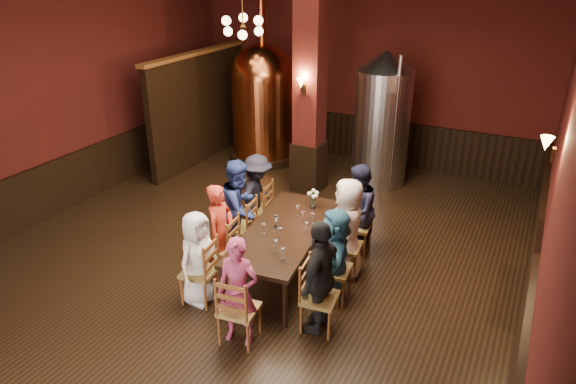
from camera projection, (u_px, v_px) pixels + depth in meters
The scene contains 41 objects.
room at pixel (245, 119), 7.17m from camera, with size 10.00×10.02×4.50m.
wainscot_right at pixel (527, 301), 6.25m from camera, with size 0.08×9.90×1.00m, color black.
wainscot_back at pixel (360, 137), 11.91m from camera, with size 7.90×0.08×1.00m, color black.
wainscot_left at pixel (67, 182), 9.55m from camera, with size 0.08×9.90×1.00m, color black.
column at pixel (310, 79), 9.56m from camera, with size 0.58×0.58×4.50m, color #40120D.
partition at pixel (200, 109), 11.53m from camera, with size 0.22×3.50×2.40m, color black.
pendant_cluster at pixel (243, 26), 9.91m from camera, with size 0.90×0.90×1.70m, color #A57226, non-canonical shape.
sconce_wall at pixel (554, 149), 6.22m from camera, with size 0.20×0.20×0.36m, color black, non-canonical shape.
sconce_column at pixel (303, 85), 9.34m from camera, with size 0.20×0.20×0.36m, color black, non-canonical shape.
dining_table at pixel (284, 233), 7.40m from camera, with size 1.29×2.51×0.75m.
chair_0 at pixel (199, 271), 6.91m from camera, with size 0.46×0.46×0.92m, color brown, non-canonical shape.
person_0 at pixel (198, 258), 6.82m from camera, with size 0.65×0.42×1.34m, color white.
chair_1 at pixel (222, 247), 7.48m from camera, with size 0.46×0.46×0.92m, color brown, non-canonical shape.
person_1 at pixel (221, 232), 7.37m from camera, with size 0.53×0.35×1.45m, color red.
chair_2 at pixel (241, 227), 8.04m from camera, with size 0.46×0.46×0.92m, color brown, non-canonical shape.
person_2 at pixel (240, 208), 7.91m from camera, with size 0.77×0.38×1.58m, color navy.
chair_3 at pixel (258, 209), 8.61m from camera, with size 0.46×0.46×0.92m, color brown, non-canonical shape.
person_3 at pixel (257, 196), 8.51m from camera, with size 0.92×0.53×1.42m, color black.
chair_4 at pixel (320, 297), 6.38m from camera, with size 0.46×0.46×0.92m, color brown, non-canonical shape.
person_4 at pixel (321, 277), 6.25m from camera, with size 0.90×0.37×1.53m, color black.
chair_5 at pixel (334, 269), 6.95m from camera, with size 0.46×0.46×0.92m, color brown, non-canonical shape.
person_5 at pixel (335, 255), 6.85m from camera, with size 1.27×0.40×1.37m, color teal.
chair_6 at pixel (346, 246), 7.51m from camera, with size 0.46×0.46×0.92m, color brown, non-canonical shape.
person_6 at pixel (347, 228), 7.39m from camera, with size 0.74×0.48×1.52m, color silver.
chair_7 at pixel (357, 226), 8.08m from camera, with size 0.46×0.46×0.92m, color brown, non-canonical shape.
person_7 at pixel (358, 210), 7.97m from camera, with size 0.72×0.35×1.48m, color #1D1E3A.
chair_8 at pixel (239, 309), 6.17m from camera, with size 0.46×0.46×0.92m, color brown, non-canonical shape.
person_8 at pixel (238, 292), 6.07m from camera, with size 0.51×0.34×1.41m, color #AF3A64.
copper_kettle at pixel (263, 101), 11.51m from camera, with size 1.74×1.74×3.74m.
steel_vessel at pixel (382, 119), 10.27m from camera, with size 1.32×1.32×2.70m.
rose_vase at pixel (313, 196), 7.92m from camera, with size 0.18×0.18×0.31m.
wine_glass_0 at pixel (313, 218), 7.50m from camera, with size 0.07×0.07×0.17m, color white, non-canonical shape.
wine_glass_1 at pixel (306, 228), 7.23m from camera, with size 0.07×0.07×0.17m, color white, non-canonical shape.
wine_glass_2 at pixel (280, 234), 7.08m from camera, with size 0.07×0.07×0.17m, color white, non-canonical shape.
wine_glass_3 at pixel (283, 254), 6.60m from camera, with size 0.07×0.07×0.17m, color white, non-canonical shape.
wine_glass_4 at pixel (276, 222), 7.40m from camera, with size 0.07×0.07×0.17m, color white, non-canonical shape.
wine_glass_5 at pixel (275, 246), 6.78m from camera, with size 0.07×0.07×0.17m, color white, non-canonical shape.
wine_glass_6 at pixel (276, 221), 7.42m from camera, with size 0.07×0.07×0.17m, color white, non-canonical shape.
wine_glass_7 at pixel (303, 217), 7.54m from camera, with size 0.07×0.07×0.17m, color white, non-canonical shape.
wine_glass_8 at pixel (298, 211), 7.73m from camera, with size 0.07×0.07×0.17m, color white, non-canonical shape.
wine_glass_9 at pixel (264, 229), 7.21m from camera, with size 0.07×0.07×0.17m, color white, non-canonical shape.
Camera 1 is at (3.71, -5.90, 4.31)m, focal length 32.00 mm.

